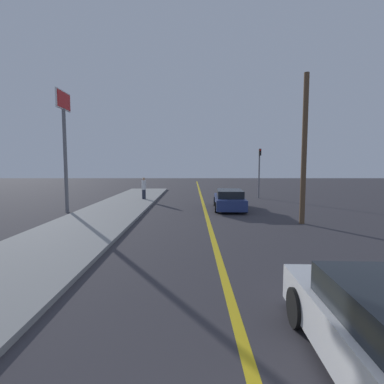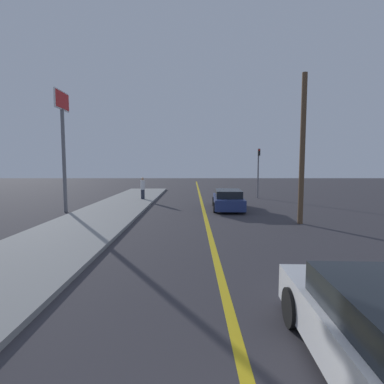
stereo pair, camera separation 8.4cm
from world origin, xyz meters
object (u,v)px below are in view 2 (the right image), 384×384
at_px(roadside_sign, 64,126).
at_px(utility_pole, 304,150).
at_px(pedestrian_mid_group, 144,188).
at_px(traffic_light, 260,168).
at_px(car_ahead_center, 229,200).

distance_m(roadside_sign, utility_pole, 12.97).
bearing_deg(pedestrian_mid_group, traffic_light, 11.08).
relative_size(traffic_light, roadside_sign, 0.59).
relative_size(traffic_light, utility_pole, 0.59).
height_order(pedestrian_mid_group, roadside_sign, roadside_sign).
height_order(car_ahead_center, pedestrian_mid_group, pedestrian_mid_group).
xyz_separation_m(roadside_sign, utility_pole, (12.43, -3.39, -1.53)).
xyz_separation_m(traffic_light, roadside_sign, (-12.79, -7.33, 2.49)).
xyz_separation_m(pedestrian_mid_group, traffic_light, (9.21, 1.80, 1.52)).
bearing_deg(car_ahead_center, traffic_light, 65.27).
height_order(roadside_sign, utility_pole, utility_pole).
distance_m(pedestrian_mid_group, utility_pole, 12.80).
bearing_deg(utility_pole, traffic_light, 88.07).
height_order(car_ahead_center, utility_pole, utility_pole).
bearing_deg(car_ahead_center, roadside_sign, -170.14).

